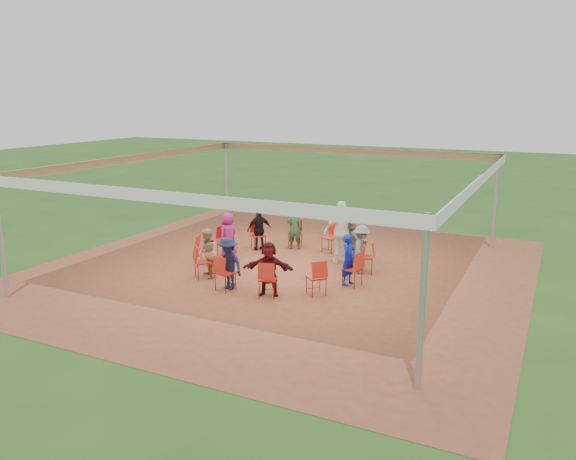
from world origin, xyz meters
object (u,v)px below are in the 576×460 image
at_px(person_seated_3, 259,229).
at_px(chair_4, 258,235).
at_px(person_seated_0, 361,249).
at_px(standing_person, 342,232).
at_px(chair_3, 295,234).
at_px(person_seated_8, 349,260).
at_px(chair_8, 225,273).
at_px(person_seated_5, 207,253).
at_px(chair_7, 203,262).
at_px(person_seated_7, 269,269).
at_px(chair_2, 330,238).
at_px(person_seated_6, 228,263).
at_px(chair_11, 352,269).
at_px(person_seated_2, 295,228).
at_px(chair_0, 366,257).
at_px(chair_6, 205,250).
at_px(person_seated_1, 353,239).
at_px(person_seated_4, 228,234).
at_px(laptop, 355,250).
at_px(chair_5, 226,241).
at_px(chair_10, 316,278).
at_px(chair_9, 268,279).
at_px(chair_1, 356,246).
at_px(cable_coil, 317,268).

bearing_deg(person_seated_3, chair_4, -90.00).
xyz_separation_m(person_seated_0, standing_person, (-0.82, 0.63, 0.25)).
height_order(chair_3, person_seated_8, person_seated_8).
relative_size(chair_8, person_seated_5, 0.67).
relative_size(chair_7, person_seated_7, 0.67).
xyz_separation_m(chair_2, chair_4, (-2.19, -0.67, 0.00)).
height_order(chair_3, person_seated_6, person_seated_6).
bearing_deg(chair_7, chair_11, 60.00).
xyz_separation_m(chair_4, chair_11, (3.91, -2.07, 0.00)).
relative_size(person_seated_2, person_seated_7, 1.00).
bearing_deg(chair_7, person_seated_8, 60.89).
relative_size(chair_0, person_seated_2, 0.67).
bearing_deg(chair_6, person_seated_2, 133.46).
height_order(chair_7, person_seated_1, person_seated_1).
xyz_separation_m(chair_2, person_seated_2, (-1.15, -0.16, 0.22)).
xyz_separation_m(chair_0, person_seated_2, (-2.83, 1.40, 0.22)).
bearing_deg(standing_person, chair_3, -58.31).
distance_m(person_seated_3, person_seated_4, 1.12).
distance_m(person_seated_0, person_seated_3, 3.76).
distance_m(chair_0, laptop, 0.34).
bearing_deg(chair_11, chair_5, 90.00).
relative_size(chair_5, chair_10, 1.00).
relative_size(person_seated_2, laptop, 3.54).
height_order(chair_7, chair_11, same).
height_order(chair_9, person_seated_4, person_seated_4).
relative_size(chair_3, laptop, 2.39).
bearing_deg(chair_10, person_seated_5, 133.46).
height_order(chair_10, person_seated_6, person_seated_6).
height_order(person_seated_4, person_seated_5, same).
xyz_separation_m(chair_3, chair_7, (-0.88, -3.86, 0.00)).
height_order(chair_7, person_seated_2, person_seated_2).
xyz_separation_m(person_seated_0, person_seated_6, (-2.56, -2.75, 0.00)).
bearing_deg(chair_4, person_seated_4, 20.74).
bearing_deg(chair_4, standing_person, 127.35).
distance_m(chair_8, person_seated_8, 3.16).
relative_size(chair_7, person_seated_0, 0.67).
distance_m(chair_7, chair_11, 3.96).
relative_size(chair_1, standing_person, 0.49).
relative_size(chair_5, person_seated_8, 0.67).
xyz_separation_m(chair_1, laptop, (0.36, -1.09, 0.18)).
bearing_deg(standing_person, person_seated_0, 109.16).
relative_size(chair_2, person_seated_3, 0.67).
height_order(chair_4, person_seated_1, person_seated_1).
relative_size(chair_8, person_seated_1, 0.67).
relative_size(chair_1, chair_2, 1.00).
distance_m(chair_3, standing_person, 2.19).
bearing_deg(chair_9, chair_2, 75.00).
distance_m(person_seated_0, cable_coil, 1.41).
distance_m(person_seated_7, standing_person, 3.41).
bearing_deg(chair_7, chair_0, 75.00).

